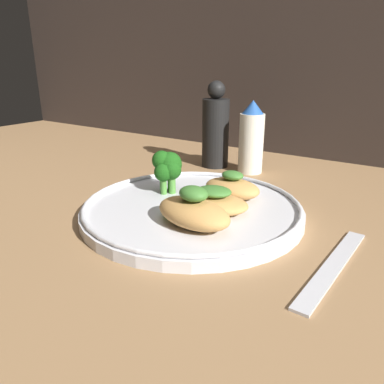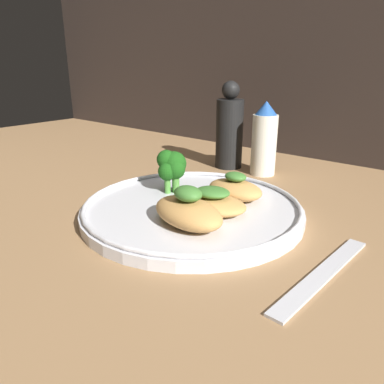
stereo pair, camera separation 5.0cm
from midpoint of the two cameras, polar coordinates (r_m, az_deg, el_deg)
name	(u,v)px [view 1 (the left image)]	position (r cm, az deg, el deg)	size (l,w,h in cm)	color
ground_plane	(192,219)	(51.48, -2.79, -4.14)	(180.00, 180.00, 1.00)	#936D47
plate	(192,209)	(50.90, -2.82, -2.60)	(29.88, 29.88, 2.00)	silver
grilled_meat_front	(194,211)	(44.39, -3.00, -2.98)	(11.37, 8.09, 4.86)	tan
grilled_meat_middle	(212,203)	(48.08, 0.13, -1.74)	(10.24, 8.18, 3.39)	tan
grilled_meat_back	(232,187)	(53.64, 3.50, 0.70)	(8.76, 6.29, 3.86)	tan
broccoli_bunch	(167,167)	(55.13, -6.40, 3.77)	(4.55, 4.73, 6.25)	#4C8E38
sauce_bottle	(251,139)	(69.82, 7.00, 8.04)	(4.53, 4.53, 13.33)	silver
pepper_grinder	(216,129)	(73.35, 1.64, 9.51)	(5.18, 5.18, 16.46)	black
fork	(333,265)	(40.71, 17.43, -10.69)	(2.68, 18.69, 0.60)	silver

